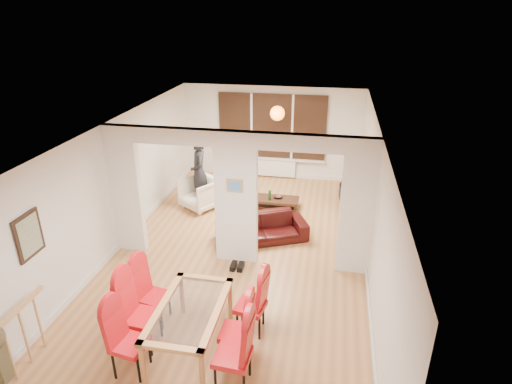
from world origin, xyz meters
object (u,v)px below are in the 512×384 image
(dining_chair_lc, at_px, (153,293))
(dining_chair_rc, at_px, (250,302))
(dining_chair_ra, at_px, (232,351))
(armchair, at_px, (200,193))
(dining_table, at_px, (191,329))
(coffee_table, at_px, (277,203))
(bottle, at_px, (270,195))
(dining_chair_la, at_px, (129,340))
(bowl, at_px, (278,197))
(person, at_px, (199,172))
(dining_chair_lb, at_px, (141,312))
(television, at_px, (340,194))
(dining_chair_rb, at_px, (236,328))
(sofa, at_px, (262,228))

(dining_chair_lc, relative_size, dining_chair_rc, 1.02)
(dining_chair_ra, relative_size, dining_chair_rc, 1.08)
(armchair, bearing_deg, dining_table, -40.77)
(coffee_table, distance_m, bottle, 0.33)
(dining_chair_la, xyz_separation_m, bowl, (1.24, 5.50, -0.27))
(person, height_order, bottle, person)
(dining_chair_lb, xyz_separation_m, coffee_table, (1.28, 4.96, -0.46))
(dining_chair_la, xyz_separation_m, television, (2.75, 5.94, -0.27))
(dining_chair_rb, relative_size, television, 1.13)
(dining_chair_rb, distance_m, coffee_table, 4.98)
(dining_chair_lb, bearing_deg, television, 67.83)
(sofa, bearing_deg, television, 28.25)
(bottle, bearing_deg, dining_chair_ra, -86.29)
(dining_chair_lb, xyz_separation_m, dining_chair_rc, (1.49, 0.58, -0.06))
(dining_chair_rc, xyz_separation_m, person, (-2.10, 4.19, 0.35))
(dining_chair_la, relative_size, dining_chair_lc, 1.01)
(dining_chair_la, relative_size, coffee_table, 1.02)
(dining_chair_lb, height_order, coffee_table, dining_chair_lb)
(dining_chair_rb, bearing_deg, person, 114.39)
(coffee_table, bearing_deg, dining_chair_lb, -104.51)
(person, bearing_deg, bowl, 72.37)
(dining_chair_lb, bearing_deg, dining_chair_rc, 26.47)
(dining_table, height_order, bowl, dining_table)
(dining_chair_rb, relative_size, bottle, 3.88)
(armchair, xyz_separation_m, coffee_table, (1.85, 0.33, -0.26))
(dining_chair_lc, distance_m, person, 4.31)
(dining_chair_ra, bearing_deg, dining_chair_lc, 150.33)
(dining_chair_rc, bearing_deg, coffee_table, 102.98)
(dining_chair_la, relative_size, person, 0.62)
(dining_chair_rc, distance_m, armchair, 4.54)
(dining_chair_lc, height_order, bottle, dining_chair_lc)
(dining_chair_rc, height_order, person, person)
(dining_chair_ra, bearing_deg, bowl, 95.50)
(armchair, height_order, television, armchair)
(person, distance_m, bottle, 1.80)
(sofa, bearing_deg, bowl, 61.93)
(person, distance_m, bowl, 2.02)
(sofa, xyz_separation_m, coffee_table, (0.10, 1.62, -0.16))
(dining_table, bearing_deg, dining_chair_rc, 35.73)
(dining_chair_rc, height_order, television, dining_chair_rc)
(bowl, bearing_deg, dining_table, -96.57)
(dining_chair_ra, height_order, bottle, dining_chair_ra)
(dining_chair_la, bearing_deg, dining_chair_lb, 106.25)
(bowl, bearing_deg, dining_chair_lc, -106.50)
(dining_table, height_order, sofa, dining_table)
(dining_table, distance_m, coffee_table, 4.96)
(dining_table, distance_m, armchair, 4.77)
(person, bearing_deg, dining_chair_la, -17.39)
(dining_table, bearing_deg, sofa, 82.06)
(bowl, bearing_deg, television, 16.02)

